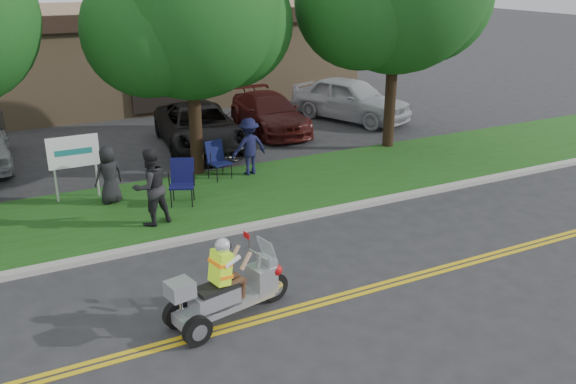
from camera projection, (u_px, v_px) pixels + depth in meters
name	position (u px, v px, depth m)	size (l,w,h in m)	color
ground	(300.00, 292.00, 11.34)	(120.00, 120.00, 0.00)	#28282B
centerline_near	(316.00, 306.00, 10.86)	(60.00, 0.10, 0.01)	gold
centerline_far	(311.00, 302.00, 10.99)	(60.00, 0.10, 0.01)	gold
curb	(237.00, 229.00, 13.86)	(60.00, 0.25, 0.12)	#A8A89E
grass_verge	(205.00, 199.00, 15.66)	(60.00, 4.00, 0.10)	#1F4412
commercial_building	(141.00, 52.00, 27.31)	(18.00, 8.20, 4.00)	#9E7F5B
tree_mid	(191.00, 16.00, 16.05)	(5.88, 4.80, 7.05)	#332114
business_sign	(74.00, 155.00, 15.17)	(1.25, 0.06, 1.75)	silver
trike_scooter	(226.00, 292.00, 10.28)	(2.36, 1.00, 1.55)	black
lawn_chair_a	(182.00, 178.00, 15.12)	(0.78, 0.79, 1.11)	black
lawn_chair_b	(217.00, 157.00, 16.90)	(0.66, 0.68, 1.04)	black
spectator_adult_mid	(151.00, 187.00, 13.76)	(0.87, 0.68, 1.80)	black
spectator_chair_a	(249.00, 146.00, 17.12)	(1.05, 0.60, 1.62)	#14153A
spectator_chair_b	(109.00, 175.00, 15.07)	(0.71, 0.46, 1.45)	black
parked_car_mid	(199.00, 127.00, 19.95)	(2.36, 5.11, 1.42)	black
parked_car_right	(269.00, 113.00, 22.07)	(1.85, 4.56, 1.32)	#4B1411
parked_car_far_right	(350.00, 99.00, 23.55)	(1.95, 4.84, 1.65)	#B1B3B9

